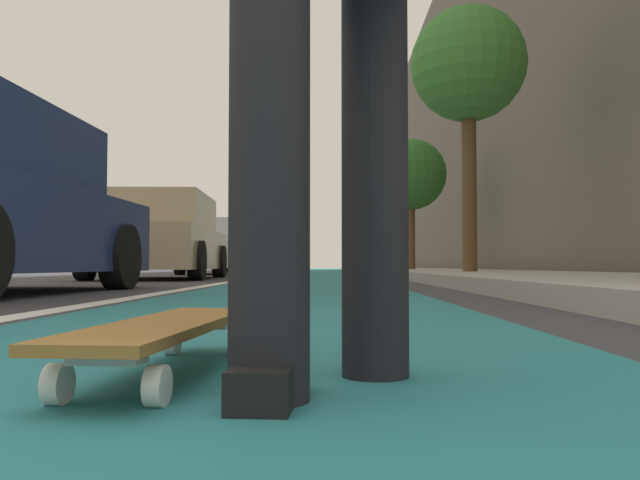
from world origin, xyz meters
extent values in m
plane|color=#38383D|center=(10.00, 0.00, 0.00)|extent=(80.00, 80.00, 0.00)
cube|color=#237075|center=(24.00, 0.00, 0.00)|extent=(56.00, 2.00, 0.00)
cube|color=silver|center=(20.00, 1.15, 0.00)|extent=(52.00, 0.16, 0.01)
cube|color=#9E9B93|center=(18.00, -3.07, 0.07)|extent=(52.00, 3.20, 0.13)
cube|color=#645C52|center=(22.00, -5.58, 6.21)|extent=(40.00, 1.20, 12.41)
cylinder|color=white|center=(1.24, 0.14, 0.04)|extent=(0.07, 0.04, 0.07)
cylinder|color=white|center=(1.22, -0.02, 0.04)|extent=(0.07, 0.04, 0.07)
cylinder|color=white|center=(0.64, 0.19, 0.04)|extent=(0.07, 0.04, 0.07)
cylinder|color=white|center=(0.62, 0.02, 0.04)|extent=(0.07, 0.04, 0.07)
cube|color=silver|center=(1.23, 0.06, 0.08)|extent=(0.07, 0.12, 0.02)
cube|color=silver|center=(0.63, 0.10, 0.08)|extent=(0.07, 0.12, 0.02)
cube|color=olive|center=(0.93, 0.08, 0.10)|extent=(0.85, 0.26, 0.02)
cylinder|color=black|center=(0.67, -0.16, 0.41)|extent=(0.14, 0.14, 0.82)
cylinder|color=black|center=(0.91, -0.36, 0.41)|extent=(0.14, 0.14, 0.82)
cube|color=black|center=(0.67, -0.16, 0.04)|extent=(0.27, 0.12, 0.07)
cube|color=#4C606B|center=(5.59, 2.68, 1.18)|extent=(0.10, 1.61, 0.51)
cylinder|color=black|center=(5.85, 1.80, 0.32)|extent=(0.65, 0.24, 0.64)
cube|color=tan|center=(10.89, 2.74, 0.53)|extent=(4.32, 2.00, 0.70)
cube|color=tan|center=(10.74, 2.74, 1.18)|extent=(2.40, 1.78, 0.60)
cube|color=#4C606B|center=(11.91, 2.78, 1.18)|extent=(0.10, 1.62, 0.51)
cylinder|color=black|center=(12.18, 3.66, 0.32)|extent=(0.64, 0.24, 0.63)
cylinder|color=black|center=(12.25, 1.92, 0.32)|extent=(0.64, 0.24, 0.63)
cylinder|color=black|center=(9.54, 3.56, 0.32)|extent=(0.64, 0.24, 0.63)
cylinder|color=black|center=(9.61, 1.82, 0.32)|extent=(0.64, 0.24, 0.63)
cube|color=silver|center=(17.19, 2.75, 0.52)|extent=(4.33, 1.82, 0.70)
cube|color=silver|center=(17.04, 2.75, 1.17)|extent=(2.39, 1.64, 0.60)
cube|color=#4C606B|center=(18.22, 2.77, 1.17)|extent=(0.07, 1.53, 0.51)
cylinder|color=black|center=(18.50, 3.60, 0.31)|extent=(0.63, 0.23, 0.62)
cylinder|color=black|center=(18.53, 1.95, 0.31)|extent=(0.63, 0.23, 0.62)
cylinder|color=black|center=(15.84, 3.55, 0.31)|extent=(0.63, 0.23, 0.62)
cylinder|color=black|center=(15.87, 1.90, 0.31)|extent=(0.63, 0.23, 0.62)
cube|color=silver|center=(23.50, 2.79, 0.54)|extent=(4.47, 2.04, 0.70)
cube|color=silver|center=(23.35, 2.79, 1.19)|extent=(2.49, 1.80, 0.60)
cube|color=#4C606B|center=(24.55, 2.84, 1.19)|extent=(0.11, 1.63, 0.51)
cylinder|color=black|center=(24.82, 3.73, 0.33)|extent=(0.68, 0.25, 0.67)
cylinder|color=black|center=(24.90, 1.98, 0.33)|extent=(0.68, 0.25, 0.67)
cylinder|color=black|center=(22.10, 3.61, 0.33)|extent=(0.68, 0.25, 0.67)
cylinder|color=black|center=(22.18, 1.86, 0.33)|extent=(0.68, 0.25, 0.67)
cylinder|color=#2D2D2D|center=(25.72, 1.55, 1.81)|extent=(0.12, 0.12, 3.61)
cube|color=black|center=(25.72, 1.55, 4.01)|extent=(0.24, 0.28, 0.80)
sphere|color=#360606|center=(25.85, 1.55, 4.27)|extent=(0.16, 0.16, 0.16)
sphere|color=gold|center=(25.85, 1.55, 4.01)|extent=(0.16, 0.16, 0.16)
sphere|color=black|center=(25.85, 1.55, 3.75)|extent=(0.16, 0.16, 0.16)
cylinder|color=brown|center=(10.61, -2.67, 1.52)|extent=(0.25, 0.25, 3.03)
sphere|color=#3D7F33|center=(10.61, -2.67, 3.73)|extent=(1.99, 1.99, 1.99)
cylinder|color=brown|center=(18.51, -2.67, 1.10)|extent=(0.23, 0.23, 2.20)
sphere|color=#2D6B28|center=(18.51, -2.67, 2.93)|extent=(2.10, 2.10, 2.10)
camera|label=1|loc=(-0.43, -0.26, 0.23)|focal=36.07mm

